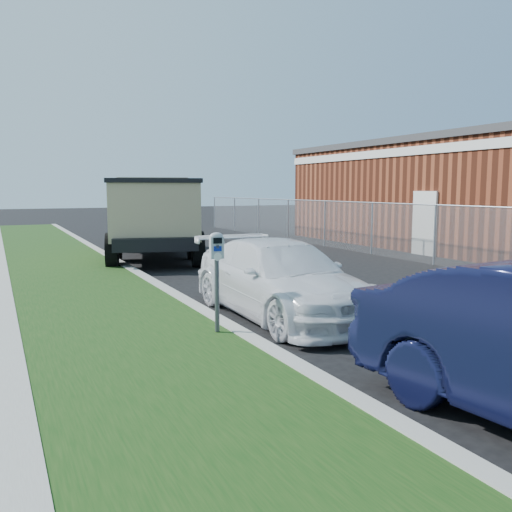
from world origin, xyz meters
name	(u,v)px	position (x,y,z in m)	size (l,w,h in m)	color
ground	(346,311)	(0.00, 0.00, 0.00)	(120.00, 120.00, 0.00)	black
streetside	(18,315)	(-5.57, 2.00, 0.07)	(6.12, 50.00, 0.15)	gray
chainlink_fence	(372,218)	(6.00, 7.00, 1.26)	(0.06, 30.06, 30.00)	slate
brick_building	(475,193)	(12.00, 8.00, 2.13)	(9.20, 14.20, 4.17)	maroon
parking_meter	(217,260)	(-2.92, -0.81, 1.22)	(0.22, 0.16, 1.49)	#3F4247
white_wagon	(281,279)	(-1.29, 0.17, 0.68)	(1.89, 4.65, 1.35)	white
dump_truck	(154,212)	(-1.04, 9.59, 1.51)	(4.18, 7.25, 2.68)	black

